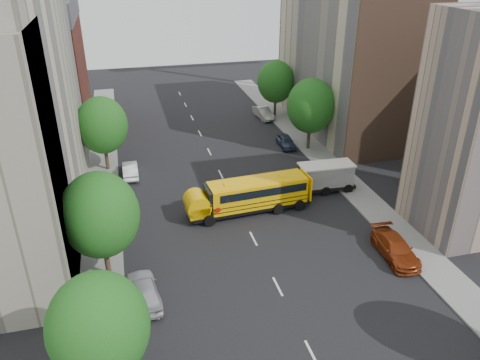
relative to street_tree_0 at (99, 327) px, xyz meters
name	(u,v)px	position (x,y,z in m)	size (l,w,h in m)	color
ground	(247,225)	(11.00, 14.00, -4.64)	(120.00, 120.00, 0.00)	black
sidewalk_left	(103,213)	(-0.50, 19.00, -4.58)	(3.00, 80.00, 0.12)	slate
sidewalk_right	(347,183)	(22.50, 19.00, -4.58)	(3.00, 80.00, 0.12)	slate
lane_markings	(221,174)	(11.00, 24.00, -4.64)	(0.15, 64.00, 0.01)	silver
building_left_redbrick	(40,78)	(-7.00, 42.00, 1.86)	(10.00, 15.00, 13.00)	maroon
building_right_far	(349,55)	(29.00, 34.00, 4.36)	(10.00, 22.00, 18.00)	#BBB292
building_right_sidewall	(399,77)	(29.00, 23.00, 4.36)	(10.10, 0.30, 18.00)	brown
street_tree_0	(99,327)	(0.00, 0.00, 0.00)	(4.80, 4.80, 7.41)	#38281C
street_tree_1	(100,215)	(0.00, 10.00, 0.31)	(5.12, 5.12, 7.90)	#38281C
street_tree_2	(102,125)	(0.00, 28.00, 0.19)	(4.99, 4.99, 7.71)	#38281C
street_tree_4	(311,106)	(22.00, 28.00, 0.43)	(5.25, 5.25, 8.10)	#38281C
street_tree_5	(276,82)	(22.00, 40.00, 0.06)	(4.86, 4.86, 7.51)	#38281C
school_bus	(248,194)	(11.75, 16.22, -2.98)	(10.70, 3.23, 2.98)	black
safari_truck	(321,177)	(19.30, 18.21, -3.21)	(6.38, 2.55, 2.70)	black
parked_car_0	(144,291)	(2.20, 6.86, -3.85)	(1.87, 4.66, 1.59)	#B2B0B8
parked_car_1	(130,170)	(2.20, 25.85, -3.96)	(1.45, 4.16, 1.37)	silver
parked_car_3	(395,248)	(20.43, 7.11, -3.90)	(2.08, 5.12, 1.49)	maroon
parked_car_4	(286,141)	(19.80, 29.26, -3.98)	(1.56, 3.87, 1.32)	#2D3950
parked_car_5	(263,113)	(20.23, 39.49, -3.91)	(1.55, 4.44, 1.46)	gray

